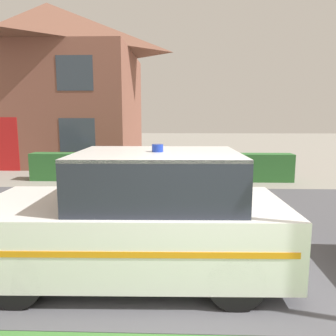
{
  "coord_description": "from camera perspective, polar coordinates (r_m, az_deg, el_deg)",
  "views": [
    {
      "loc": [
        -0.65,
        -1.91,
        2.14
      ],
      "look_at": [
        -0.88,
        4.97,
        1.05
      ],
      "focal_mm": 35.0,
      "sensor_mm": 36.0,
      "label": 1
    }
  ],
  "objects": [
    {
      "name": "road_strip",
      "position": [
        6.65,
        7.53,
        -9.81
      ],
      "size": [
        28.0,
        6.64,
        0.01
      ],
      "primitive_type": "cube",
      "color": "#4C4C51",
      "rests_on": "ground"
    },
    {
      "name": "police_car",
      "position": [
        4.42,
        -4.94,
        -8.56
      ],
      "size": [
        4.01,
        1.88,
        1.77
      ],
      "rotation": [
        0.0,
        0.0,
        3.16
      ],
      "color": "black",
      "rests_on": "road_strip"
    },
    {
      "name": "garden_hedge",
      "position": [
        10.99,
        -1.28,
        0.19
      ],
      "size": [
        8.74,
        0.58,
        0.92
      ],
      "primitive_type": "cube",
      "color": "#2D662D",
      "rests_on": "ground"
    },
    {
      "name": "house_left",
      "position": [
        17.03,
        -19.74,
        13.82
      ],
      "size": [
        8.27,
        6.73,
        7.29
      ],
      "color": "brown",
      "rests_on": "ground"
    }
  ]
}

